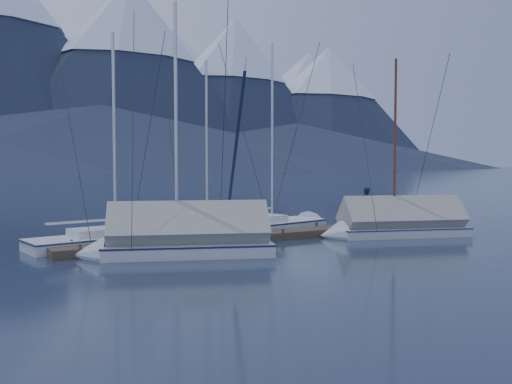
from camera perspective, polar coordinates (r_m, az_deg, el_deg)
ground at (r=23.11m, az=2.59°, el=-5.68°), size 1000.00×1000.00×0.00m
dock at (r=24.76m, az=0.00°, el=-4.84°), size 18.00×1.50×0.54m
mooring_posts at (r=24.48m, az=-1.00°, el=-4.36°), size 15.12×1.52×0.35m
sailboat_open_left at (r=24.18m, az=-13.43°, el=-4.96°), size 7.70×3.37×9.89m
sailboat_open_mid at (r=26.26m, az=-4.15°, el=-4.28°), size 7.18×3.30×9.19m
sailboat_open_right at (r=28.53m, az=2.51°, el=-3.64°), size 8.30×3.86×10.61m
sailboat_covered_near at (r=26.84m, az=14.01°, el=-3.54°), size 7.55×4.49×9.40m
sailboat_covered_far at (r=20.77m, az=-8.74°, el=-5.27°), size 7.73×4.84×10.43m
person at (r=28.61m, az=11.59°, el=-1.44°), size 0.66×0.81×1.92m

